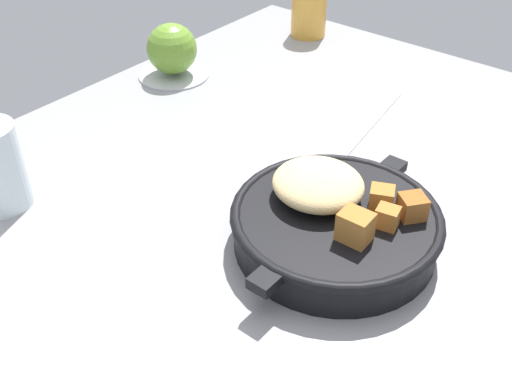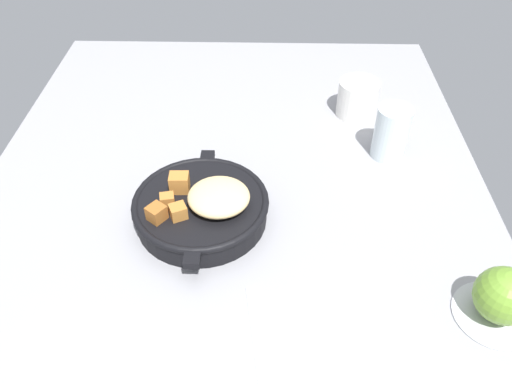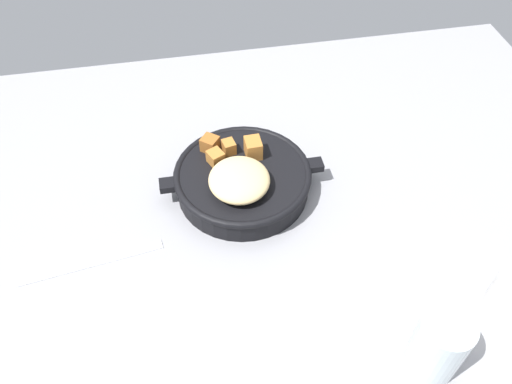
{
  "view_description": "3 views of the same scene",
  "coord_description": "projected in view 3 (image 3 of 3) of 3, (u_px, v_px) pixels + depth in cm",
  "views": [
    {
      "loc": [
        -37.36,
        -29.29,
        43.47
      ],
      "look_at": [
        1.17,
        2.07,
        6.38
      ],
      "focal_mm": 42.95,
      "sensor_mm": 36.0,
      "label": 1
    },
    {
      "loc": [
        64.67,
        5.5,
        59.37
      ],
      "look_at": [
        4.08,
        4.1,
        4.5
      ],
      "focal_mm": 35.5,
      "sensor_mm": 36.0,
      "label": 2
    },
    {
      "loc": [
        14.33,
        51.57,
        63.55
      ],
      "look_at": [
        4.54,
        -0.33,
        4.08
      ],
      "focal_mm": 36.45,
      "sensor_mm": 36.0,
      "label": 3
    }
  ],
  "objects": [
    {
      "name": "butter_knife",
      "position": [
        91.0,
        262.0,
        0.76
      ],
      "size": [
        21.04,
        4.56,
        0.36
      ],
      "primitive_type": "cube",
      "rotation": [
        0.0,
        0.0,
        0.14
      ],
      "color": "silver",
      "rests_on": "ground_plane"
    },
    {
      "name": "cast_iron_skillet",
      "position": [
        242.0,
        179.0,
        0.83
      ],
      "size": [
        26.35,
        22.06,
        7.57
      ],
      "color": "black",
      "rests_on": "ground_plane"
    },
    {
      "name": "ground_plane",
      "position": [
        284.0,
        211.0,
        0.84
      ],
      "size": [
        117.59,
        89.64,
        2.4
      ],
      "primitive_type": "cube",
      "color": "gray"
    },
    {
      "name": "water_glass_tall",
      "position": [
        439.0,
        345.0,
        0.62
      ],
      "size": [
        6.4,
        6.4,
        10.15
      ],
      "primitive_type": "cylinder",
      "color": "silver",
      "rests_on": "ground_plane"
    }
  ]
}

